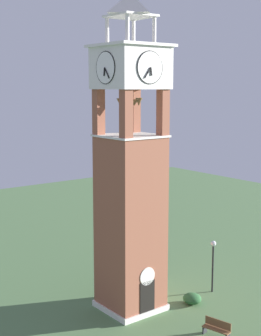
{
  "coord_description": "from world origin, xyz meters",
  "views": [
    {
      "loc": [
        -18.05,
        -23.41,
        13.56
      ],
      "look_at": [
        0.0,
        0.0,
        8.82
      ],
      "focal_mm": 53.79,
      "sensor_mm": 36.0,
      "label": 1
    }
  ],
  "objects_px": {
    "park_bench": "(217,328)",
    "trash_bin": "(161,277)",
    "clock_tower": "(131,183)",
    "lamp_post": "(213,256)"
  },
  "relations": [
    {
      "from": "clock_tower",
      "to": "trash_bin",
      "type": "xyz_separation_m",
      "value": [
        4.22,
        1.98,
        -7.52
      ]
    },
    {
      "from": "park_bench",
      "to": "trash_bin",
      "type": "height_order",
      "value": "park_bench"
    },
    {
      "from": "trash_bin",
      "to": "clock_tower",
      "type": "bearing_deg",
      "value": -154.94
    },
    {
      "from": "park_bench",
      "to": "trash_bin",
      "type": "xyz_separation_m",
      "value": [
        2.72,
        7.8,
        -0.08
      ]
    },
    {
      "from": "park_bench",
      "to": "trash_bin",
      "type": "bearing_deg",
      "value": 70.76
    },
    {
      "from": "clock_tower",
      "to": "park_bench",
      "type": "height_order",
      "value": "clock_tower"
    },
    {
      "from": "park_bench",
      "to": "clock_tower",
      "type": "bearing_deg",
      "value": 104.49
    },
    {
      "from": "clock_tower",
      "to": "lamp_post",
      "type": "distance_m",
      "value": 8.12
    },
    {
      "from": "park_bench",
      "to": "lamp_post",
      "type": "relative_size",
      "value": 0.47
    },
    {
      "from": "clock_tower",
      "to": "lamp_post",
      "type": "height_order",
      "value": "clock_tower"
    }
  ]
}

